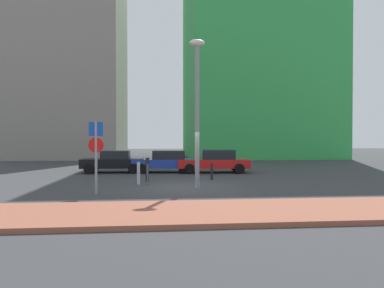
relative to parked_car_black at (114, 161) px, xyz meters
The scene contains 13 objects.
ground_plane 8.33m from the parked_car_black, 59.85° to the right, with size 120.00×120.00×0.00m, color #38383A.
sidewalk_brick 13.61m from the parked_car_black, 72.14° to the right, with size 40.00×3.26×0.14m, color #93513D.
parked_car_black is the anchor object (origin of this frame).
parked_car_blue 3.34m from the parked_car_black, ahead, with size 4.05×2.19×1.44m.
parked_car_red 6.58m from the parked_car_black, ahead, with size 4.70×2.23×1.48m.
parking_sign_post 9.00m from the parked_car_black, 86.91° to the right, with size 0.60×0.10×2.89m.
parking_meter 6.93m from the parked_car_black, 69.64° to the right, with size 0.18×0.14×1.31m.
street_lamp 9.38m from the parked_car_black, 58.13° to the right, with size 0.70×0.36×6.63m.
traffic_bollard_near 7.33m from the parked_car_black, 38.12° to the right, with size 0.13×0.13×0.90m, color black.
traffic_bollard_mid 6.30m from the parked_car_black, 71.85° to the right, with size 0.15×0.15×1.07m, color #B7B7BC.
traffic_bollard_far 5.28m from the parked_car_black, 63.72° to the right, with size 0.18×0.18×0.92m, color black.
building_colorful_midrise 27.49m from the parked_car_black, 53.11° to the left, with size 16.63×16.21×26.29m, color green.
building_under_construction 22.95m from the parked_car_black, 110.84° to the left, with size 11.60×12.51×23.27m, color gray.
Camera 1 is at (-1.19, -15.66, 2.21)m, focal length 32.35 mm.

